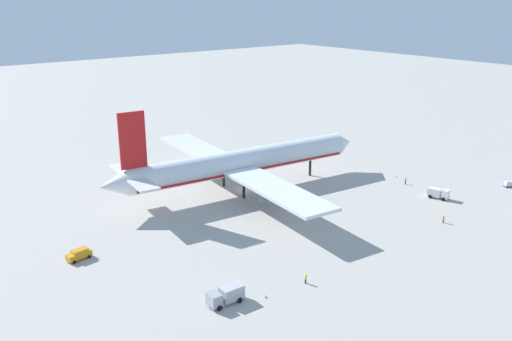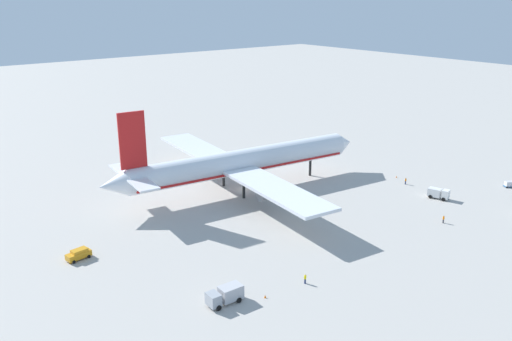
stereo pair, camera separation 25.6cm
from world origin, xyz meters
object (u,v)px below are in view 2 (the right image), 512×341
traffic_cone_0 (396,177)px  ground_worker_2 (406,181)px  baggage_cart_0 (510,184)px  service_truck_2 (439,193)px  baggage_cart_1 (189,144)px  traffic_cone_2 (265,296)px  ground_worker_1 (443,219)px  service_van (79,254)px  service_truck_0 (225,295)px  airliner (239,163)px  traffic_cone_1 (327,149)px  ground_worker_0 (305,279)px

traffic_cone_0 → ground_worker_2: bearing=-118.0°
baggage_cart_0 → traffic_cone_0: (-16.73, 22.83, -0.56)m
service_truck_2 → traffic_cone_0: (4.90, 16.15, -1.13)m
baggage_cart_1 → traffic_cone_2: (-39.04, -87.07, -0.56)m
baggage_cart_1 → traffic_cone_0: bearing=-66.4°
ground_worker_1 → traffic_cone_0: ground_worker_1 is taller
service_van → ground_worker_1: bearing=-25.7°
service_truck_2 → baggage_cart_0: (21.64, -6.68, -0.57)m
service_truck_0 → baggage_cart_1: size_ratio=1.75×
airliner → baggage_cart_0: size_ratio=20.89×
service_van → baggage_cart_1: service_van is taller
service_truck_0 → ground_worker_1: bearing=-3.6°
ground_worker_2 → traffic_cone_0: 5.52m
baggage_cart_0 → ground_worker_1: size_ratio=1.98×
baggage_cart_1 → service_van: bearing=-136.4°
service_truck_2 → traffic_cone_1: bearing=77.9°
service_truck_2 → baggage_cart_1: bearing=105.9°
airliner → baggage_cart_1: bearing=74.6°
service_van → baggage_cart_1: 79.71m
service_truck_0 → traffic_cone_0: (72.25, 21.94, -1.24)m
service_van → ground_worker_2: size_ratio=2.72×
baggage_cart_1 → ground_worker_2: bearing=-69.8°
service_van → traffic_cone_0: 85.37m
service_truck_2 → service_van: size_ratio=1.10×
airliner → traffic_cone_0: size_ratio=130.43×
ground_worker_2 → ground_worker_1: bearing=-124.8°
airliner → traffic_cone_1: bearing=16.0°
service_truck_0 → ground_worker_0: (14.24, -3.48, -0.60)m
service_van → ground_worker_1: (68.18, -32.79, -0.15)m
ground_worker_1 → traffic_cone_1: (22.12, 56.52, -0.61)m
baggage_cart_1 → traffic_cone_1: size_ratio=6.35×
service_truck_2 → baggage_cart_0: service_truck_2 is taller
airliner → ground_worker_2: (36.80, -23.17, -6.42)m
traffic_cone_0 → airliner: bearing=155.0°
baggage_cart_1 → traffic_cone_1: bearing=-43.8°
ground_worker_0 → traffic_cone_2: size_ratio=3.25×
service_van → traffic_cone_2: service_van is taller
traffic_cone_1 → traffic_cone_2: bearing=-142.0°
ground_worker_0 → traffic_cone_1: bearing=41.8°
traffic_cone_2 → traffic_cone_0: bearing=20.5°
service_truck_0 → traffic_cone_0: size_ratio=11.10×
airliner → traffic_cone_1: (44.64, 12.82, -7.05)m
ground_worker_0 → service_truck_2: bearing=9.9°
service_truck_0 → traffic_cone_1: (77.51, 53.09, -1.24)m
baggage_cart_0 → baggage_cart_1: bearing=117.3°
ground_worker_2 → service_van: bearing=171.5°
service_van → baggage_cart_0: (101.77, -30.24, -0.20)m
service_truck_0 → traffic_cone_1: bearing=34.4°
service_van → traffic_cone_1: size_ratio=8.72×
service_van → traffic_cone_0: (85.04, -7.41, -0.76)m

